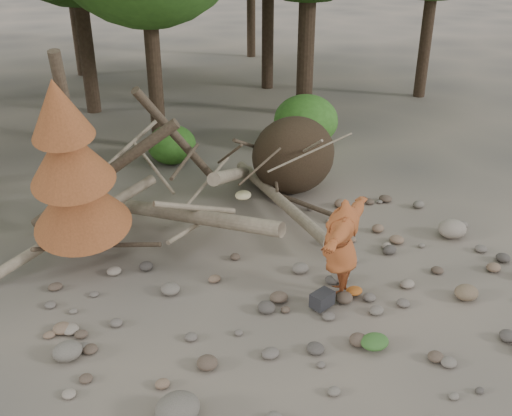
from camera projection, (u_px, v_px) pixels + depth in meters
ground at (312, 304)px, 10.37m from camera, size 120.00×120.00×0.00m
deadfall_pile at (276, 162)px, 14.14m from camera, size 8.55×5.24×3.30m
dead_conifer at (72, 172)px, 10.53m from camera, size 2.06×2.16×4.35m
bush_mid at (172, 145)px, 16.45m from camera, size 1.40×1.40×1.12m
bush_right at (306, 121)px, 17.74m from camera, size 2.00×2.00×1.60m
frisbee_thrower at (340, 247)px, 10.19m from camera, size 3.07×1.82×2.27m
backpack at (322, 302)px, 10.19m from camera, size 0.46×0.35×0.27m
cloth_green at (374, 344)px, 9.22m from camera, size 0.49×0.41×0.18m
cloth_orange at (354, 293)px, 10.58m from camera, size 0.33×0.27×0.12m
boulder_front_left at (178, 409)px, 7.85m from camera, size 0.63×0.57×0.38m
boulder_front_right at (466, 292)px, 10.47m from camera, size 0.45×0.41×0.27m
boulder_mid_right at (452, 229)px, 12.58m from camera, size 0.64×0.58×0.39m
boulder_mid_left at (68, 351)px, 9.00m from camera, size 0.47×0.42×0.28m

